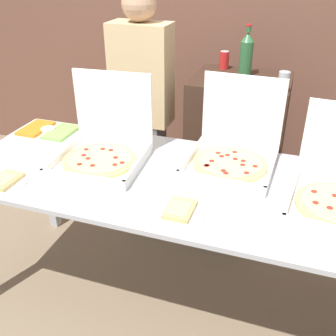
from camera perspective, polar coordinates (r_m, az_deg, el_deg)
ground_plane at (r=2.56m, az=0.00°, el=-18.08°), size 16.00×16.00×0.00m
brick_wall_behind at (r=3.43m, az=9.83°, el=20.69°), size 10.00×0.06×2.80m
buffet_table at (r=2.07m, az=0.00°, el=-3.51°), size 2.23×0.91×0.86m
pizza_box_far_right at (r=2.13m, az=9.41°, el=2.46°), size 0.46×0.48×0.44m
pizza_box_far_left at (r=2.17m, az=-9.36°, el=3.02°), size 0.49×0.50×0.45m
paper_plate_front_center at (r=1.75m, az=1.71°, el=-6.12°), size 0.22×0.22×0.03m
paper_plate_front_left at (r=2.12m, az=-22.62°, el=-1.77°), size 0.22×0.22×0.03m
veggie_tray at (r=2.56m, az=-16.93°, el=4.92°), size 0.41×0.29×0.05m
sideboard_podium at (r=2.93m, az=9.72°, el=2.08°), size 0.64×0.57×1.13m
soda_bottle at (r=2.75m, az=11.29°, el=15.93°), size 0.09×0.09×0.33m
soda_can_silver at (r=2.47m, az=16.42°, el=11.89°), size 0.07×0.07×0.12m
soda_can_colored at (r=2.91m, az=8.16°, el=15.25°), size 0.07×0.07×0.12m
person_guest_cap at (r=2.78m, az=-3.69°, el=8.31°), size 0.40×0.22×1.70m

